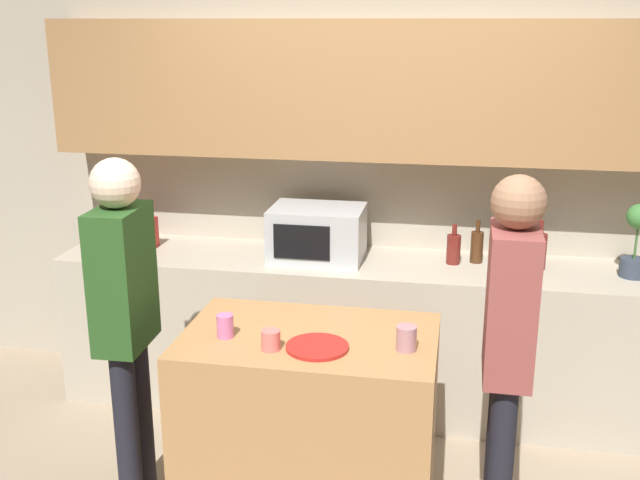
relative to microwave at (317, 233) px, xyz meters
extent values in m
cube|color=#B2A893|center=(0.32, 0.35, 0.32)|extent=(6.40, 0.08, 2.70)
cube|color=#A37547|center=(0.32, 0.15, 0.79)|extent=(3.74, 0.32, 0.75)
cube|color=#B7AD99|center=(0.32, 0.00, -0.59)|extent=(3.60, 0.62, 0.88)
cube|color=#B27F4C|center=(0.18, -1.10, -0.58)|extent=(1.09, 0.70, 0.90)
cube|color=#B7BABC|center=(0.00, 0.00, 0.00)|extent=(0.52, 0.38, 0.30)
cube|color=black|center=(-0.05, -0.19, 0.00)|extent=(0.31, 0.01, 0.19)
cube|color=#B21E19|center=(-1.12, 0.00, -0.06)|extent=(0.26, 0.16, 0.18)
cube|color=black|center=(-1.17, 0.00, 0.03)|extent=(0.02, 0.11, 0.01)
cube|color=black|center=(-1.07, 0.00, 0.03)|extent=(0.02, 0.11, 0.01)
cylinder|color=#333D4C|center=(1.70, 0.00, -0.10)|extent=(0.14, 0.14, 0.10)
cylinder|color=#38662D|center=(1.70, 0.00, 0.04)|extent=(0.01, 0.01, 0.18)
sphere|color=#3D7A38|center=(1.70, 0.00, 0.18)|extent=(0.13, 0.13, 0.13)
cylinder|color=maroon|center=(0.76, 0.05, -0.07)|extent=(0.08, 0.08, 0.16)
cylinder|color=maroon|center=(0.76, 0.05, 0.05)|extent=(0.03, 0.03, 0.06)
cylinder|color=#472814|center=(0.89, 0.10, -0.06)|extent=(0.07, 0.07, 0.18)
cylinder|color=#472814|center=(0.89, 0.10, 0.06)|extent=(0.02, 0.02, 0.07)
cylinder|color=black|center=(1.00, 0.12, -0.07)|extent=(0.08, 0.08, 0.17)
cylinder|color=black|center=(1.00, 0.12, 0.05)|extent=(0.03, 0.03, 0.07)
cylinder|color=maroon|center=(1.12, -0.04, -0.05)|extent=(0.08, 0.08, 0.20)
cylinder|color=maroon|center=(1.12, -0.04, 0.09)|extent=(0.03, 0.03, 0.08)
cylinder|color=maroon|center=(1.22, 0.05, -0.05)|extent=(0.08, 0.08, 0.20)
cylinder|color=maroon|center=(1.22, 0.05, 0.08)|extent=(0.03, 0.03, 0.08)
cylinder|color=red|center=(0.24, -1.23, -0.13)|extent=(0.26, 0.26, 0.01)
cylinder|color=pink|center=(-0.17, -1.19, -0.09)|extent=(0.07, 0.07, 0.10)
cylinder|color=#E6706C|center=(0.05, -1.28, -0.09)|extent=(0.08, 0.08, 0.08)
cylinder|color=#B17C86|center=(0.60, -1.18, -0.08)|extent=(0.08, 0.08, 0.10)
cylinder|color=black|center=(-0.65, -1.05, -0.64)|extent=(0.11, 0.11, 0.80)
cylinder|color=black|center=(-0.65, -1.21, -0.64)|extent=(0.11, 0.11, 0.80)
cube|color=#28501F|center=(-0.65, -1.13, 0.08)|extent=(0.20, 0.35, 0.63)
sphere|color=beige|center=(-0.65, -1.13, 0.50)|extent=(0.22, 0.22, 0.22)
cylinder|color=black|center=(1.00, -1.19, -0.64)|extent=(0.11, 0.11, 0.79)
cylinder|color=black|center=(1.00, -1.03, -0.64)|extent=(0.11, 0.11, 0.79)
cube|color=#934642|center=(1.00, -1.11, 0.07)|extent=(0.19, 0.34, 0.62)
sphere|color=#9E7051|center=(1.00, -1.11, 0.49)|extent=(0.21, 0.21, 0.21)
camera|label=1|loc=(0.77, -3.99, 1.16)|focal=42.00mm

